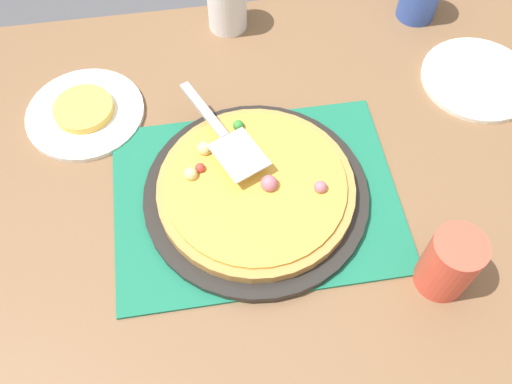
# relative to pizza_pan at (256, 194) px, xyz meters

# --- Properties ---
(ground_plane) EXTENTS (8.00, 8.00, 0.00)m
(ground_plane) POSITION_rel_pizza_pan_xyz_m (0.00, 0.00, -0.76)
(ground_plane) COLOR #4C4C51
(dining_table) EXTENTS (1.40, 1.00, 0.75)m
(dining_table) POSITION_rel_pizza_pan_xyz_m (0.00, 0.00, -0.12)
(dining_table) COLOR brown
(dining_table) RESTS_ON ground_plane
(placemat) EXTENTS (0.48, 0.36, 0.01)m
(placemat) POSITION_rel_pizza_pan_xyz_m (0.00, 0.00, -0.01)
(placemat) COLOR #196B4C
(placemat) RESTS_ON dining_table
(pizza_pan) EXTENTS (0.38, 0.38, 0.01)m
(pizza_pan) POSITION_rel_pizza_pan_xyz_m (0.00, 0.00, 0.00)
(pizza_pan) COLOR black
(pizza_pan) RESTS_ON placemat
(pizza) EXTENTS (0.33, 0.33, 0.05)m
(pizza) POSITION_rel_pizza_pan_xyz_m (-0.00, 0.00, 0.02)
(pizza) COLOR #B78442
(pizza) RESTS_ON pizza_pan
(plate_far_right) EXTENTS (0.22, 0.22, 0.01)m
(plate_far_right) POSITION_rel_pizza_pan_xyz_m (-0.29, 0.23, -0.01)
(plate_far_right) COLOR white
(plate_far_right) RESTS_ON dining_table
(plate_side) EXTENTS (0.22, 0.22, 0.01)m
(plate_side) POSITION_rel_pizza_pan_xyz_m (0.47, 0.20, -0.01)
(plate_side) COLOR white
(plate_side) RESTS_ON dining_table
(served_slice_right) EXTENTS (0.11, 0.11, 0.02)m
(served_slice_right) POSITION_rel_pizza_pan_xyz_m (-0.29, 0.23, 0.01)
(served_slice_right) COLOR #EAB747
(served_slice_right) RESTS_ON plate_far_right
(cup_far) EXTENTS (0.08, 0.08, 0.12)m
(cup_far) POSITION_rel_pizza_pan_xyz_m (0.26, -0.19, 0.05)
(cup_far) COLOR #E04C38
(cup_far) RESTS_ON dining_table
(cup_corner) EXTENTS (0.08, 0.08, 0.12)m
(cup_corner) POSITION_rel_pizza_pan_xyz_m (0.01, 0.43, 0.05)
(cup_corner) COLOR white
(cup_corner) RESTS_ON dining_table
(pizza_server) EXTENTS (0.13, 0.23, 0.01)m
(pizza_server) POSITION_rel_pizza_pan_xyz_m (-0.04, 0.09, 0.06)
(pizza_server) COLOR silver
(pizza_server) RESTS_ON pizza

